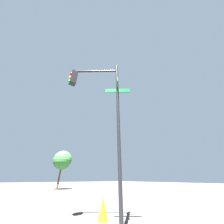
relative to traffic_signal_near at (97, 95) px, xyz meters
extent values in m
cylinder|color=black|center=(-0.54, -0.76, -1.29)|extent=(0.12, 0.12, 6.48)
cylinder|color=black|center=(0.08, 0.12, 1.55)|extent=(1.31, 1.81, 0.09)
cube|color=black|center=(0.70, 0.99, 1.10)|extent=(0.28, 0.28, 0.80)
sphere|color=red|center=(0.79, 1.12, 1.35)|extent=(0.18, 0.18, 0.18)
sphere|color=orange|center=(0.79, 1.12, 1.10)|extent=(0.18, 0.18, 0.18)
sphere|color=green|center=(0.79, 1.12, 0.85)|extent=(0.18, 0.18, 0.18)
cube|color=#0F5128|center=(-0.54, -0.76, 0.24)|extent=(0.67, 0.92, 0.20)
cube|color=#0F5128|center=(-0.54, -0.76, 0.46)|extent=(0.84, 0.61, 0.20)
cylinder|color=#4C331E|center=(16.54, -2.70, -3.09)|extent=(0.24, 0.24, 2.88)
sphere|color=#2D6B2D|center=(16.54, -2.70, -0.70)|extent=(2.71, 2.71, 2.71)
cone|color=orange|center=(0.91, -1.05, -4.18)|extent=(0.36, 0.36, 0.70)
camera|label=1|loc=(-3.79, 1.73, -3.24)|focal=18.66mm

